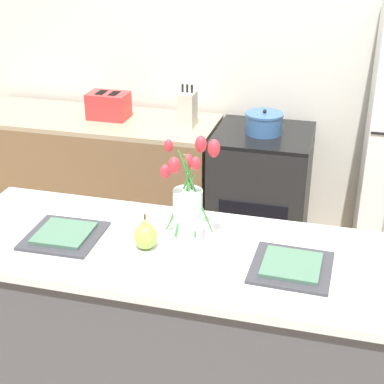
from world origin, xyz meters
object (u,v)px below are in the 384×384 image
toaster (109,106)px  cooking_pot (264,123)px  knife_block (187,109)px  plate_setting_right (291,266)px  plate_setting_left (64,235)px  stove_range (260,197)px  flower_vase (188,207)px  pear_figurine (145,235)px

toaster → cooking_pot: 1.04m
knife_block → plate_setting_right: bearing=-62.9°
plate_setting_left → toaster: (-0.49, 1.65, 0.00)m
stove_range → plate_setting_right: 1.75m
plate_setting_left → plate_setting_right: 0.89m
flower_vase → cooking_pot: size_ratio=1.89×
cooking_pot → knife_block: knife_block is taller
cooking_pot → pear_figurine: bearing=-97.2°
pear_figurine → plate_setting_right: pear_figurine is taller
flower_vase → toaster: 1.87m
stove_range → plate_setting_left: (-0.54, -1.63, 0.53)m
plate_setting_left → plate_setting_right: size_ratio=1.00×
plate_setting_right → stove_range: bearing=101.9°
cooking_pot → knife_block: (-0.49, 0.01, 0.05)m
stove_range → cooking_pot: size_ratio=3.81×
stove_range → plate_setting_left: size_ratio=3.04×
flower_vase → pear_figurine: size_ratio=3.02×
plate_setting_left → flower_vase: bearing=8.1°
stove_range → cooking_pot: bearing=-90.9°
pear_figurine → knife_block: size_ratio=0.54×
flower_vase → toaster: (-0.98, 1.59, -0.15)m
flower_vase → pear_figurine: (-0.15, -0.07, -0.10)m
flower_vase → plate_setting_right: bearing=-9.8°
toaster → cooking_pot: (1.04, -0.03, -0.02)m
pear_figurine → plate_setting_right: 0.55m
flower_vase → knife_block: 1.62m
plate_setting_left → knife_block: knife_block is taller
plate_setting_left → toaster: size_ratio=1.04×
stove_range → toaster: toaster is taller
stove_range → plate_setting_right: (0.34, -1.63, 0.53)m
stove_range → plate_setting_left: plate_setting_left is taller
pear_figurine → knife_block: knife_block is taller
cooking_pot → knife_block: 0.49m
plate_setting_left → cooking_pot: bearing=71.5°
plate_setting_left → toaster: toaster is taller
plate_setting_right → toaster: size_ratio=1.04×
cooking_pot → stove_range: bearing=89.1°
plate_setting_left → knife_block: size_ratio=1.08×
cooking_pot → toaster: bearing=178.2°
toaster → plate_setting_right: bearing=-50.2°
stove_range → cooking_pot: cooking_pot is taller
flower_vase → cooking_pot: (0.06, 1.55, -0.17)m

